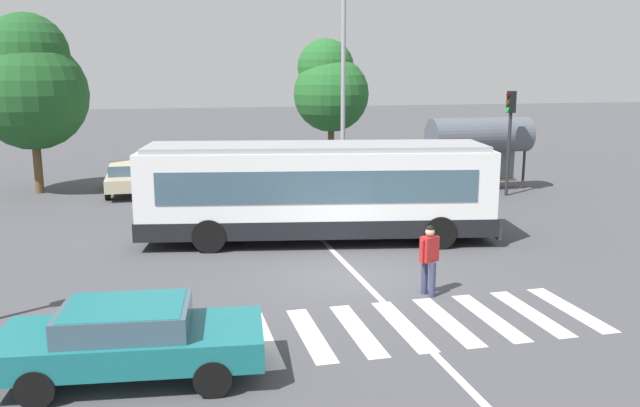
{
  "coord_description": "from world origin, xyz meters",
  "views": [
    {
      "loc": [
        -4.71,
        -15.76,
        5.29
      ],
      "look_at": [
        0.01,
        3.3,
        1.3
      ],
      "focal_mm": 36.95,
      "sensor_mm": 36.0,
      "label": 1
    }
  ],
  "objects": [
    {
      "name": "ground_plane",
      "position": [
        0.0,
        0.0,
        0.0
      ],
      "size": [
        160.0,
        160.0,
        0.0
      ],
      "primitive_type": "plane",
      "color": "#47474C"
    },
    {
      "name": "city_transit_bus",
      "position": [
        0.03,
        3.83,
        1.59
      ],
      "size": [
        11.25,
        4.5,
        3.06
      ],
      "color": "black",
      "rests_on": "ground_plane"
    },
    {
      "name": "pedestrian_crossing_street",
      "position": [
        1.4,
        -1.82,
        0.97
      ],
      "size": [
        0.55,
        0.4,
        1.72
      ],
      "color": "#333856",
      "rests_on": "ground_plane"
    },
    {
      "name": "foreground_sedan",
      "position": [
        -5.33,
        -4.61,
        0.77
      ],
      "size": [
        4.68,
        2.33,
        1.35
      ],
      "color": "black",
      "rests_on": "ground_plane"
    },
    {
      "name": "parked_car_champagne",
      "position": [
        -5.99,
        13.71,
        0.77
      ],
      "size": [
        1.88,
        4.5,
        1.35
      ],
      "color": "black",
      "rests_on": "ground_plane"
    },
    {
      "name": "parked_car_white",
      "position": [
        -3.3,
        14.18,
        0.77
      ],
      "size": [
        1.95,
        4.54,
        1.35
      ],
      "color": "black",
      "rests_on": "ground_plane"
    },
    {
      "name": "parked_car_red",
      "position": [
        -0.41,
        14.42,
        0.77
      ],
      "size": [
        2.01,
        4.57,
        1.35
      ],
      "color": "black",
      "rests_on": "ground_plane"
    },
    {
      "name": "parked_car_silver",
      "position": [
        2.24,
        14.37,
        0.77
      ],
      "size": [
        2.09,
        4.6,
        1.35
      ],
      "color": "black",
      "rests_on": "ground_plane"
    },
    {
      "name": "parked_car_blue",
      "position": [
        5.0,
        13.83,
        0.77
      ],
      "size": [
        1.91,
        4.52,
        1.35
      ],
      "color": "black",
      "rests_on": "ground_plane"
    },
    {
      "name": "parked_car_black",
      "position": [
        7.49,
        13.68,
        0.77
      ],
      "size": [
        1.92,
        4.52,
        1.35
      ],
      "color": "black",
      "rests_on": "ground_plane"
    },
    {
      "name": "traffic_light_far_corner",
      "position": [
        9.73,
        9.28,
        2.99
      ],
      "size": [
        0.33,
        0.32,
        4.43
      ],
      "color": "#28282B",
      "rests_on": "ground_plane"
    },
    {
      "name": "bus_stop_shelter",
      "position": [
        9.08,
        10.69,
        2.42
      ],
      "size": [
        4.64,
        1.54,
        3.25
      ],
      "color": "#28282B",
      "rests_on": "ground_plane"
    },
    {
      "name": "twin_arm_street_lamp",
      "position": [
        3.31,
        12.41,
        6.37
      ],
      "size": [
        5.18,
        0.32,
        10.48
      ],
      "color": "#939399",
      "rests_on": "ground_plane"
    },
    {
      "name": "background_tree_left",
      "position": [
        -9.86,
        14.78,
        4.75
      ],
      "size": [
        4.72,
        4.72,
        7.69
      ],
      "color": "brown",
      "rests_on": "ground_plane"
    },
    {
      "name": "background_tree_right",
      "position": [
        4.77,
        20.35,
        4.4
      ],
      "size": [
        4.21,
        4.21,
        7.02
      ],
      "color": "brown",
      "rests_on": "ground_plane"
    },
    {
      "name": "crosswalk_painted_stripes",
      "position": [
        0.64,
        -3.47,
        0.0
      ],
      "size": [
        7.47,
        2.88,
        0.01
      ],
      "color": "silver",
      "rests_on": "ground_plane"
    },
    {
      "name": "lane_center_line",
      "position": [
        0.21,
        2.0,
        0.0
      ],
      "size": [
        0.16,
        24.0,
        0.01
      ],
      "primitive_type": "cube",
      "color": "silver",
      "rests_on": "ground_plane"
    }
  ]
}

